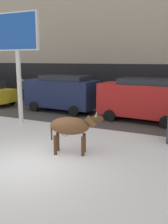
# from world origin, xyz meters

# --- Properties ---
(ground_plane) EXTENTS (120.00, 120.00, 0.00)m
(ground_plane) POSITION_xyz_m (0.00, 0.00, 0.00)
(ground_plane) COLOR white
(road_strip) EXTENTS (60.00, 5.60, 0.01)m
(road_strip) POSITION_xyz_m (0.00, 7.68, 0.00)
(road_strip) COLOR #423F3F
(road_strip) RESTS_ON ground
(building_facade) EXTENTS (44.00, 6.10, 13.00)m
(building_facade) POSITION_xyz_m (0.00, 14.27, 6.48)
(building_facade) COLOR #A39989
(building_facade) RESTS_ON ground
(cow_brown) EXTENTS (1.93, 1.01, 1.54)m
(cow_brown) POSITION_xyz_m (0.85, 1.44, 0.99)
(cow_brown) COLOR brown
(cow_brown) RESTS_ON ground
(billboard) EXTENTS (2.52, 0.26, 5.56)m
(billboard) POSITION_xyz_m (-3.62, 4.11, 4.31)
(billboard) COLOR silver
(billboard) RESTS_ON ground
(car_navy_van) EXTENTS (4.70, 2.32, 2.32)m
(car_navy_van) POSITION_xyz_m (-3.25, 7.75, 1.24)
(car_navy_van) COLOR #19234C
(car_navy_van) RESTS_ON ground
(car_red_van) EXTENTS (4.70, 2.32, 2.32)m
(car_red_van) POSITION_xyz_m (2.04, 7.35, 1.24)
(car_red_van) COLOR red
(car_red_van) RESTS_ON ground
(pedestrian_near_billboard) EXTENTS (0.36, 0.24, 1.73)m
(pedestrian_near_billboard) POSITION_xyz_m (-8.46, 10.31, 0.88)
(pedestrian_near_billboard) COLOR #282833
(pedestrian_near_billboard) RESTS_ON ground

